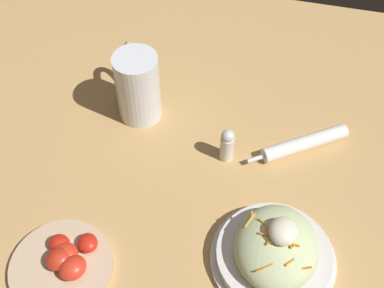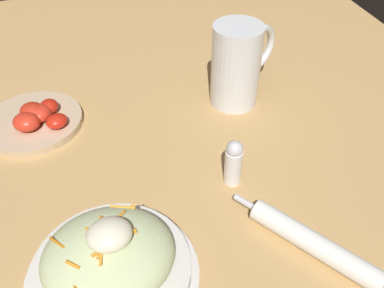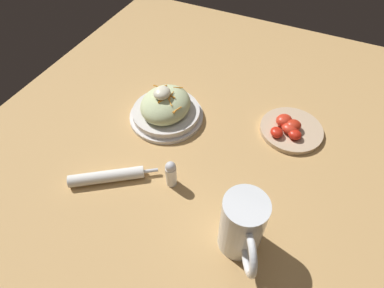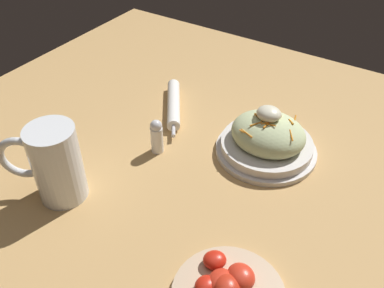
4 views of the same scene
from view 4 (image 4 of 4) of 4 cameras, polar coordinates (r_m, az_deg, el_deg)
ground_plane at (r=0.79m, az=0.16°, el=-9.21°), size 1.43×1.43×0.00m
salad_plate at (r=0.90m, az=10.19°, el=0.67°), size 0.22×0.22×0.11m
beer_mug at (r=0.81m, az=-17.99°, el=-2.87°), size 0.14×0.10×0.16m
napkin_roll at (r=1.03m, az=-2.53°, el=5.40°), size 0.14×0.19×0.03m
salt_shaker at (r=0.89m, az=-4.82°, el=1.11°), size 0.03×0.03×0.08m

